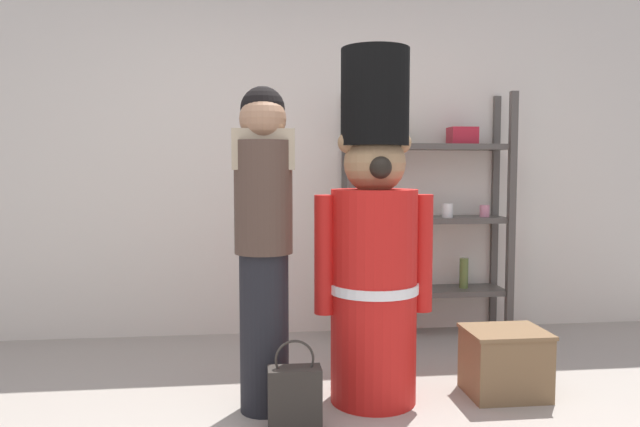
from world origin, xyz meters
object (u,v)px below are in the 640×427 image
at_px(merchandise_shelf, 427,212).
at_px(shopping_bag, 295,397).
at_px(teddy_bear_guard, 374,246).
at_px(person_shopper, 264,236).
at_px(display_crate, 505,362).

relative_size(merchandise_shelf, shopping_bag, 4.14).
bearing_deg(teddy_bear_guard, merchandise_shelf, 61.99).
xyz_separation_m(teddy_bear_guard, person_shopper, (-0.57, -0.06, 0.07)).
height_order(teddy_bear_guard, person_shopper, teddy_bear_guard).
relative_size(person_shopper, display_crate, 3.85).
bearing_deg(shopping_bag, display_crate, 14.21).
bearing_deg(merchandise_shelf, person_shopper, -133.79).
xyz_separation_m(teddy_bear_guard, shopping_bag, (-0.44, -0.30, -0.67)).
distance_m(teddy_bear_guard, display_crate, 0.97).
distance_m(merchandise_shelf, person_shopper, 1.76).
height_order(teddy_bear_guard, display_crate, teddy_bear_guard).
bearing_deg(teddy_bear_guard, person_shopper, -174.09).
bearing_deg(person_shopper, display_crate, 2.34).
bearing_deg(person_shopper, teddy_bear_guard, 5.91).
height_order(merchandise_shelf, person_shopper, merchandise_shelf).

